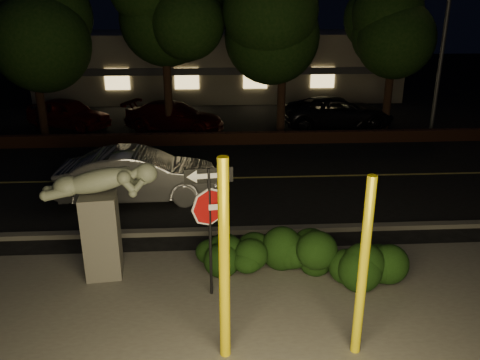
% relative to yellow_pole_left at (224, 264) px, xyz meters
% --- Properties ---
extents(ground, '(90.00, 90.00, 0.00)m').
position_rel_yellow_pole_left_xyz_m(ground, '(0.44, 11.54, -1.68)').
color(ground, black).
rests_on(ground, ground).
extents(patio, '(14.00, 6.00, 0.02)m').
position_rel_yellow_pole_left_xyz_m(patio, '(0.44, 0.54, -1.67)').
color(patio, '#4C4944').
rests_on(patio, ground).
extents(road, '(80.00, 8.00, 0.01)m').
position_rel_yellow_pole_left_xyz_m(road, '(0.44, 8.54, -1.67)').
color(road, black).
rests_on(road, ground).
extents(lane_marking, '(80.00, 0.12, 0.00)m').
position_rel_yellow_pole_left_xyz_m(lane_marking, '(0.44, 8.54, -1.66)').
color(lane_marking, '#B5A448').
rests_on(lane_marking, road).
extents(curb, '(80.00, 0.25, 0.12)m').
position_rel_yellow_pole_left_xyz_m(curb, '(0.44, 4.44, -1.62)').
color(curb, '#4C4944').
rests_on(curb, ground).
extents(brick_wall, '(40.00, 0.35, 0.50)m').
position_rel_yellow_pole_left_xyz_m(brick_wall, '(0.44, 12.84, -1.43)').
color(brick_wall, '#422115').
rests_on(brick_wall, ground).
extents(parking_lot, '(40.00, 12.00, 0.01)m').
position_rel_yellow_pole_left_xyz_m(parking_lot, '(0.44, 18.54, -1.67)').
color(parking_lot, black).
rests_on(parking_lot, ground).
extents(building, '(22.00, 10.20, 4.00)m').
position_rel_yellow_pole_left_xyz_m(building, '(0.44, 26.53, 0.32)').
color(building, slate).
rests_on(building, ground).
extents(tree_far_a, '(4.60, 4.60, 7.43)m').
position_rel_yellow_pole_left_xyz_m(tree_far_a, '(-7.56, 14.54, 3.66)').
color(tree_far_a, black).
rests_on(tree_far_a, ground).
extents(tree_far_c, '(4.80, 4.80, 7.84)m').
position_rel_yellow_pole_left_xyz_m(tree_far_c, '(2.94, 14.34, 3.98)').
color(tree_far_c, black).
rests_on(tree_far_c, ground).
extents(tree_far_d, '(4.40, 4.40, 7.42)m').
position_rel_yellow_pole_left_xyz_m(tree_far_d, '(7.94, 14.84, 3.74)').
color(tree_far_d, black).
rests_on(tree_far_d, ground).
extents(yellow_pole_left, '(0.17, 0.17, 3.36)m').
position_rel_yellow_pole_left_xyz_m(yellow_pole_left, '(0.00, 0.00, 0.00)').
color(yellow_pole_left, yellow).
rests_on(yellow_pole_left, ground).
extents(yellow_pole_right, '(0.15, 0.15, 3.05)m').
position_rel_yellow_pole_left_xyz_m(yellow_pole_right, '(2.12, -0.05, -0.15)').
color(yellow_pole_right, yellow).
rests_on(yellow_pole_right, ground).
extents(signpost, '(0.88, 0.15, 2.62)m').
position_rel_yellow_pole_left_xyz_m(signpost, '(-0.22, 1.74, 0.18)').
color(signpost, black).
rests_on(signpost, ground).
extents(sculpture, '(2.27, 0.83, 2.43)m').
position_rel_yellow_pole_left_xyz_m(sculpture, '(-2.41, 2.63, -0.18)').
color(sculpture, '#4C4944').
rests_on(sculpture, ground).
extents(hedge_center, '(2.03, 1.50, 0.96)m').
position_rel_yellow_pole_left_xyz_m(hedge_center, '(0.16, 2.60, -1.20)').
color(hedge_center, black).
rests_on(hedge_center, ground).
extents(hedge_right, '(1.86, 1.23, 1.12)m').
position_rel_yellow_pole_left_xyz_m(hedge_right, '(1.87, 2.52, -1.12)').
color(hedge_right, black).
rests_on(hedge_right, ground).
extents(hedge_far_right, '(1.89, 1.57, 1.13)m').
position_rel_yellow_pole_left_xyz_m(hedge_far_right, '(2.93, 1.90, -1.11)').
color(hedge_far_right, black).
rests_on(hedge_far_right, ground).
extents(streetlight, '(1.34, 0.43, 8.94)m').
position_rel_yellow_pole_left_xyz_m(streetlight, '(9.81, 14.47, 3.64)').
color(streetlight, '#47474B').
rests_on(streetlight, ground).
extents(silver_sedan, '(4.62, 1.72, 1.51)m').
position_rel_yellow_pole_left_xyz_m(silver_sedan, '(-2.28, 6.85, -0.93)').
color(silver_sedan, '#B8B8BD').
rests_on(silver_sedan, ground).
extents(parked_car_red, '(4.46, 3.39, 1.42)m').
position_rel_yellow_pole_left_xyz_m(parked_car_red, '(-6.97, 16.27, -0.97)').
color(parked_car_red, '#650D09').
rests_on(parked_car_red, ground).
extents(parked_car_darkred, '(5.00, 3.30, 1.35)m').
position_rel_yellow_pole_left_xyz_m(parked_car_darkred, '(-1.88, 15.35, -1.01)').
color(parked_car_darkred, '#380705').
rests_on(parked_car_darkred, ground).
extents(parked_car_dark, '(5.25, 2.46, 1.45)m').
position_rel_yellow_pole_left_xyz_m(parked_car_dark, '(5.86, 15.59, -0.95)').
color(parked_car_dark, black).
rests_on(parked_car_dark, ground).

